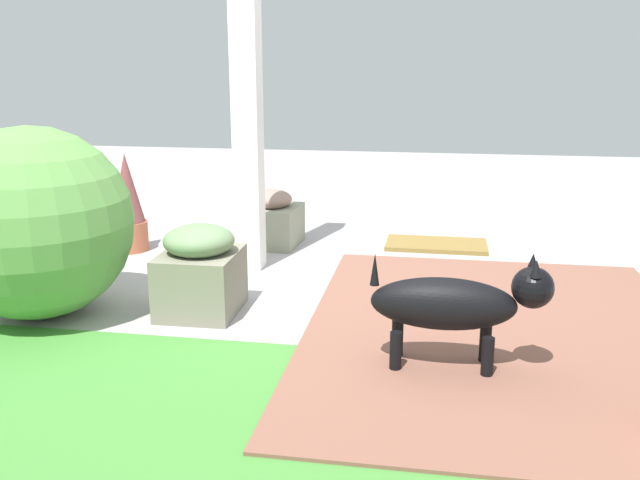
{
  "coord_description": "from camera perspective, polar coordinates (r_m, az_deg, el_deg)",
  "views": [
    {
      "loc": [
        -0.68,
        3.81,
        1.24
      ],
      "look_at": [
        -0.03,
        0.07,
        0.25
      ],
      "focal_mm": 38.46,
      "sensor_mm": 36.0,
      "label": 1
    }
  ],
  "objects": [
    {
      "name": "ground_plane",
      "position": [
        4.06,
        -0.32,
        -3.2
      ],
      "size": [
        12.0,
        12.0,
        0.0
      ],
      "primitive_type": "plane",
      "color": "#A49EA0"
    },
    {
      "name": "brick_path",
      "position": [
        3.35,
        14.65,
        -7.48
      ],
      "size": [
        1.8,
        2.4,
        0.02
      ],
      "primitive_type": "cube",
      "color": "brown",
      "rests_on": "ground"
    },
    {
      "name": "porch_pillar",
      "position": [
        4.12,
        -6.19,
        14.82
      ],
      "size": [
        0.16,
        0.16,
        2.53
      ],
      "primitive_type": "cube",
      "color": "white",
      "rests_on": "ground"
    },
    {
      "name": "stone_planter_nearest",
      "position": [
        4.79,
        -4.1,
        1.67
      ],
      "size": [
        0.41,
        0.44,
        0.39
      ],
      "color": "gray",
      "rests_on": "ground"
    },
    {
      "name": "stone_planter_mid",
      "position": [
        3.52,
        -9.93,
        -2.53
      ],
      "size": [
        0.38,
        0.44,
        0.46
      ],
      "color": "gray",
      "rests_on": "ground"
    },
    {
      "name": "round_shrub",
      "position": [
        3.64,
        -22.63,
        1.31
      ],
      "size": [
        0.95,
        0.95,
        0.95
      ],
      "primitive_type": "sphere",
      "color": "#5C9447",
      "rests_on": "ground"
    },
    {
      "name": "terracotta_pot_spiky",
      "position": [
        4.77,
        -15.71,
        2.84
      ],
      "size": [
        0.24,
        0.24,
        0.66
      ],
      "color": "#AA573D",
      "rests_on": "ground"
    },
    {
      "name": "dog",
      "position": [
        2.85,
        11.26,
        -5.18
      ],
      "size": [
        0.73,
        0.2,
        0.5
      ],
      "color": "black",
      "rests_on": "ground"
    },
    {
      "name": "doormat",
      "position": [
        4.82,
        9.64,
        -0.39
      ],
      "size": [
        0.69,
        0.38,
        0.03
      ],
      "primitive_type": "cube",
      "rotation": [
        0.0,
        0.0,
        -0.01
      ],
      "color": "olive",
      "rests_on": "ground"
    }
  ]
}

